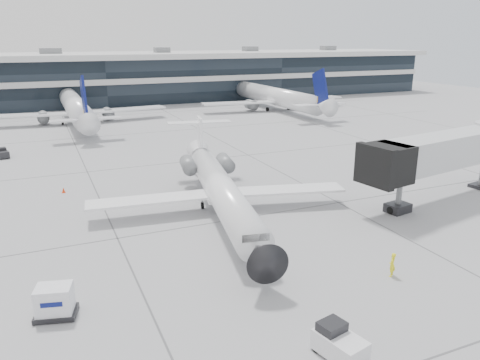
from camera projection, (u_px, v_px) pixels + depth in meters
name	position (u px, v px, depth m)	size (l,w,h in m)	color
ground	(239.00, 219.00, 39.14)	(220.00, 220.00, 0.00)	#9B9B9E
terminal	(100.00, 80.00, 109.57)	(170.00, 22.00, 10.00)	black
bg_jet_center	(77.00, 122.00, 84.29)	(32.00, 40.00, 9.60)	white
bg_jet_right	(274.00, 109.00, 99.62)	(32.00, 40.00, 9.60)	white
regional_jet	(220.00, 187.00, 40.19)	(22.39, 27.92, 6.47)	white
jet_bridge	(454.00, 149.00, 43.09)	(19.96, 6.85, 6.41)	silver
ramp_worker	(392.00, 265.00, 29.51)	(0.57, 0.38, 1.57)	#FFF51A
baggage_tug	(339.00, 343.00, 22.04)	(1.98, 2.74, 1.58)	silver
cargo_uld	(55.00, 302.00, 25.17)	(2.48, 2.08, 1.75)	black
traffic_cone	(64.00, 190.00, 45.70)	(0.44, 0.44, 0.52)	red
far_tug	(3.00, 153.00, 58.97)	(1.60, 2.18, 1.24)	black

